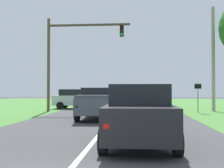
% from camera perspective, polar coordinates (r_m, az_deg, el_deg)
% --- Properties ---
extents(ground_plane, '(120.00, 120.00, 0.00)m').
position_cam_1_polar(ground_plane, '(14.91, -0.90, -7.99)').
color(ground_plane, '#424244').
extents(red_suv_near, '(2.23, 4.92, 1.93)m').
position_cam_1_polar(red_suv_near, '(9.45, 5.39, -5.71)').
color(red_suv_near, black).
rests_on(red_suv_near, ground_plane).
extents(pickup_truck_lead, '(2.26, 5.48, 1.90)m').
position_cam_1_polar(pickup_truck_lead, '(17.67, -2.66, -3.73)').
color(pickup_truck_lead, '#4C515B').
rests_on(pickup_truck_lead, ground_plane).
extents(traffic_light, '(6.93, 0.40, 7.76)m').
position_cam_1_polar(traffic_light, '(24.48, -8.43, 6.59)').
color(traffic_light, brown).
rests_on(traffic_light, ground_plane).
extents(keep_moving_sign, '(0.60, 0.09, 2.41)m').
position_cam_1_polar(keep_moving_sign, '(23.49, 16.55, -1.69)').
color(keep_moving_sign, gray).
rests_on(keep_moving_sign, ground_plane).
extents(crossing_suv_far, '(4.22, 2.14, 1.84)m').
position_cam_1_polar(crossing_suv_far, '(27.77, -7.17, -2.86)').
color(crossing_suv_far, silver).
rests_on(crossing_suv_far, ground_plane).
extents(utility_pole_right, '(0.28, 0.28, 8.75)m').
position_cam_1_polar(utility_pole_right, '(25.71, 19.31, 4.69)').
color(utility_pole_right, '#9E998E').
rests_on(utility_pole_right, ground_plane).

